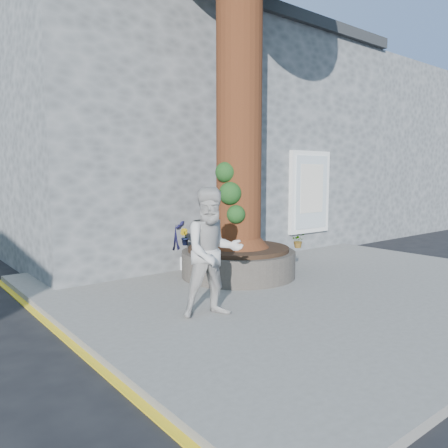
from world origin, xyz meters
TOP-DOWN VIEW (x-y plane):
  - ground at (0.00, 0.00)m, footprint 120.00×120.00m
  - pavement at (1.50, 1.00)m, footprint 9.00×8.00m
  - yellow_line at (-3.05, 1.00)m, footprint 0.10×30.00m
  - stone_shop at (2.50, 7.20)m, footprint 10.30×8.30m
  - neighbour_shop at (10.50, 7.20)m, footprint 6.00×8.00m
  - planter at (0.80, 2.00)m, footprint 2.30×2.30m
  - man at (0.07, 3.31)m, footprint 0.64×0.43m
  - woman at (-1.13, 0.31)m, footprint 1.09×0.96m
  - shopping_bag at (0.28, 3.19)m, footprint 0.21×0.14m
  - plant_a at (1.65, 2.43)m, footprint 0.21×0.16m
  - plant_b at (0.05, 2.85)m, footprint 0.23×0.23m
  - plant_c at (0.65, 2.40)m, footprint 0.27×0.27m
  - plant_d at (1.65, 1.15)m, footprint 0.36×0.35m

SIDE VIEW (x-z plane):
  - ground at x=0.00m, z-range 0.00..0.00m
  - yellow_line at x=-3.05m, z-range 0.00..0.01m
  - pavement at x=1.50m, z-range 0.00..0.12m
  - shopping_bag at x=0.28m, z-range 0.12..0.40m
  - planter at x=0.80m, z-range 0.11..0.71m
  - plant_d at x=1.65m, z-range 0.72..1.02m
  - plant_c at x=0.65m, z-range 0.72..1.07m
  - plant_b at x=0.05m, z-range 0.72..1.07m
  - plant_a at x=1.65m, z-range 0.72..1.09m
  - man at x=0.07m, z-range 0.12..1.83m
  - woman at x=-1.13m, z-range 0.12..2.00m
  - neighbour_shop at x=10.50m, z-range 0.00..6.00m
  - stone_shop at x=2.50m, z-range 0.01..6.31m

